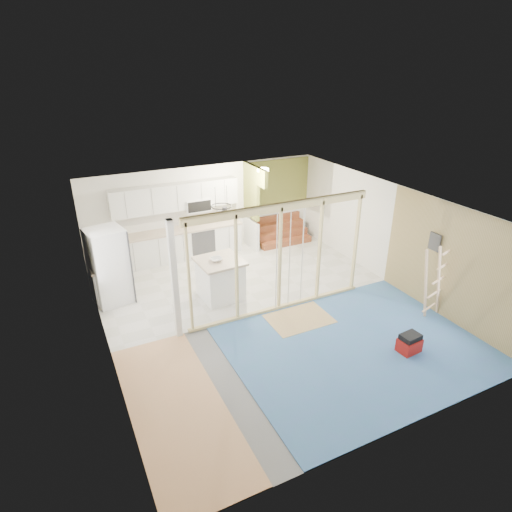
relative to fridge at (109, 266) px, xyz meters
name	(u,v)px	position (x,y,z in m)	size (l,w,h in m)	color
room	(268,261)	(3.08, -2.07, 0.37)	(7.01, 8.01, 2.61)	slate
floor_overlays	(269,310)	(3.16, -2.01, -0.92)	(7.00, 8.00, 0.03)	silver
stud_frame	(258,251)	(2.84, -2.07, 0.66)	(4.66, 0.14, 2.60)	#D0C07F
base_cabinets	(160,253)	(1.48, 1.29, -0.46)	(4.45, 2.24, 0.93)	white
upper_cabinets	(178,198)	(2.24, 1.74, 0.89)	(3.60, 0.41, 0.85)	white
green_partition	(271,214)	(5.13, 1.58, 0.02)	(2.25, 1.51, 2.60)	olive
pot_rack	(221,208)	(2.78, -0.18, 1.07)	(0.52, 0.52, 0.72)	black
sheathing_panel	(456,266)	(6.56, -4.07, 0.37)	(0.02, 4.00, 2.60)	tan
electrical_panel	(435,242)	(6.51, -3.47, 0.72)	(0.04, 0.30, 0.40)	#3D3D42
ceiling_light	(263,170)	(4.48, 0.93, 1.61)	(0.32, 0.32, 0.08)	#FFEABF
fridge	(109,266)	(0.00, 0.00, 0.00)	(0.94, 0.91, 1.85)	white
island	(220,279)	(2.37, -0.97, -0.42)	(1.09, 1.09, 1.01)	white
bowl	(216,260)	(2.29, -0.98, 0.12)	(0.29, 0.29, 0.07)	silver
soap_bottle_a	(122,234)	(0.58, 1.60, 0.15)	(0.11, 0.11, 0.28)	#AFB7C3
soap_bottle_b	(230,217)	(3.78, 1.70, 0.09)	(0.08, 0.08, 0.17)	silver
toolbox	(409,344)	(4.92, -4.63, -0.73)	(0.45, 0.36, 0.41)	maroon
ladder	(434,282)	(6.25, -3.86, -0.03)	(0.94, 0.08, 1.74)	beige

